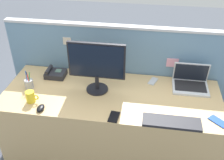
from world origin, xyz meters
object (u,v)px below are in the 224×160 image
Objects in this scene: pen_cup at (29,84)px; cell_phone_blue_case at (218,121)px; desk_phone at (55,73)px; desktop_monitor at (97,64)px; coffee_mug at (31,97)px; laptop at (190,82)px; keyboard_main at (172,122)px; computer_mouse_right_hand at (41,108)px; cell_phone_black_slab at (114,117)px; cell_phone_silver_slab at (153,81)px.

cell_phone_blue_case is at bearing -7.34° from pen_cup.
desk_phone is 0.29m from pen_cup.
desktop_monitor reaches higher than pen_cup.
desk_phone is 0.43m from coffee_mug.
cell_phone_blue_case is at bearing -69.23° from laptop.
pen_cup is at bearing -169.99° from laptop.
desktop_monitor is 1.56× the size of laptop.
desktop_monitor is 1.11× the size of keyboard_main.
desk_phone is at bearing 80.68° from coffee_mug.
keyboard_main is 1.20m from coffee_mug.
keyboard_main is at bearing -1.08° from computer_mouse_right_hand.
desk_phone is 1.93× the size of computer_mouse_right_hand.
cell_phone_black_slab is 0.82m from cell_phone_blue_case.
computer_mouse_right_hand is 0.69× the size of cell_phone_blue_case.
cell_phone_black_slab is (0.67, -0.52, -0.03)m from desk_phone.
computer_mouse_right_hand reaches higher than cell_phone_silver_slab.
laptop is 1.79× the size of pen_cup.
cell_phone_blue_case is at bearing 11.77° from keyboard_main.
laptop is 0.51m from cell_phone_blue_case.
desktop_monitor is at bearing -167.67° from laptop.
laptop is 1.30m from desk_phone.
keyboard_main is at bearing -4.41° from coffee_mug.
desk_phone is 1.55m from cell_phone_blue_case.
computer_mouse_right_hand is 0.55× the size of pen_cup.
desktop_monitor reaches higher than laptop.
desk_phone is at bearing 155.46° from keyboard_main.
pen_cup is 1.40× the size of cell_phone_silver_slab.
laptop is 0.84m from cell_phone_black_slab.
desktop_monitor is 3.90× the size of cell_phone_silver_slab.
coffee_mug is at bearing -134.55° from cell_phone_silver_slab.
laptop is 2.44× the size of cell_phone_black_slab.
pen_cup is at bearing 165.80° from cell_phone_black_slab.
keyboard_main is at bearing -53.67° from cell_phone_silver_slab.
coffee_mug is (-1.55, 0.02, 0.05)m from cell_phone_blue_case.
pen_cup is 0.22m from coffee_mug.
pen_cup is at bearing 116.80° from coffee_mug.
laptop reaches higher than coffee_mug.
keyboard_main is 3.43× the size of cell_phone_black_slab.
keyboard_main is (-0.18, -0.55, -0.04)m from laptop.
pen_cup is 1.16m from cell_phone_silver_slab.
coffee_mug is (0.10, -0.19, 0.01)m from pen_cup.
desk_phone reaches higher than cell_phone_blue_case.
desk_phone reaches higher than cell_phone_silver_slab.
coffee_mug reaches higher than cell_phone_black_slab.
cell_phone_blue_case is at bearing -22.96° from cell_phone_silver_slab.
desk_phone is (-0.46, 0.16, -0.24)m from desktop_monitor.
computer_mouse_right_hand is 0.77× the size of cell_phone_silver_slab.
coffee_mug is at bearing 175.86° from keyboard_main.
cell_phone_black_slab is at bearing -96.73° from cell_phone_silver_slab.
cell_phone_black_slab is 0.74m from coffee_mug.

